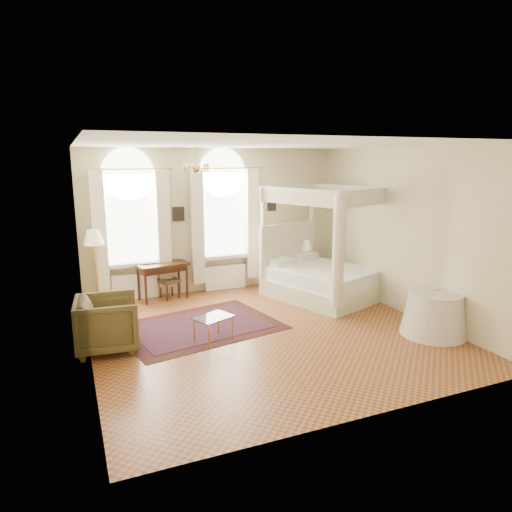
{
  "coord_description": "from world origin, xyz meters",
  "views": [
    {
      "loc": [
        -3.18,
        -7.09,
        3.08
      ],
      "look_at": [
        -0.04,
        0.4,
        1.33
      ],
      "focal_mm": 32.0,
      "sensor_mm": 36.0,
      "label": 1
    }
  ],
  "objects_px": {
    "coffee_table": "(213,319)",
    "floor_lamp": "(94,241)",
    "canopy_bed": "(323,273)",
    "side_table": "(434,314)",
    "writing_desk": "(162,268)",
    "armchair": "(108,323)",
    "nightstand": "(303,271)",
    "stool": "(169,282)"
  },
  "relations": [
    {
      "from": "coffee_table",
      "to": "floor_lamp",
      "type": "height_order",
      "value": "floor_lamp"
    },
    {
      "from": "canopy_bed",
      "to": "side_table",
      "type": "xyz_separation_m",
      "value": [
        0.68,
        -2.68,
        -0.18
      ]
    },
    {
      "from": "coffee_table",
      "to": "writing_desk",
      "type": "bearing_deg",
      "value": 96.5
    },
    {
      "from": "armchair",
      "to": "floor_lamp",
      "type": "relative_size",
      "value": 0.6
    },
    {
      "from": "floor_lamp",
      "to": "writing_desk",
      "type": "bearing_deg",
      "value": 0.0
    },
    {
      "from": "nightstand",
      "to": "armchair",
      "type": "height_order",
      "value": "armchair"
    },
    {
      "from": "writing_desk",
      "to": "stool",
      "type": "distance_m",
      "value": 0.36
    },
    {
      "from": "coffee_table",
      "to": "canopy_bed",
      "type": "bearing_deg",
      "value": 25.6
    },
    {
      "from": "canopy_bed",
      "to": "side_table",
      "type": "relative_size",
      "value": 2.42
    },
    {
      "from": "canopy_bed",
      "to": "floor_lamp",
      "type": "bearing_deg",
      "value": 164.91
    },
    {
      "from": "armchair",
      "to": "floor_lamp",
      "type": "distance_m",
      "value": 2.58
    },
    {
      "from": "side_table",
      "to": "canopy_bed",
      "type": "bearing_deg",
      "value": 104.16
    },
    {
      "from": "nightstand",
      "to": "coffee_table",
      "type": "distance_m",
      "value": 4.07
    },
    {
      "from": "nightstand",
      "to": "writing_desk",
      "type": "distance_m",
      "value": 3.47
    },
    {
      "from": "floor_lamp",
      "to": "side_table",
      "type": "bearing_deg",
      "value": -36.26
    },
    {
      "from": "nightstand",
      "to": "writing_desk",
      "type": "xyz_separation_m",
      "value": [
        -3.44,
        0.12,
        0.37
      ]
    },
    {
      "from": "writing_desk",
      "to": "floor_lamp",
      "type": "distance_m",
      "value": 1.55
    },
    {
      "from": "canopy_bed",
      "to": "stool",
      "type": "xyz_separation_m",
      "value": [
        -3.18,
        1.27,
        -0.19
      ]
    },
    {
      "from": "nightstand",
      "to": "floor_lamp",
      "type": "xyz_separation_m",
      "value": [
        -4.83,
        0.12,
        1.08
      ]
    },
    {
      "from": "armchair",
      "to": "writing_desk",
      "type": "bearing_deg",
      "value": -24.81
    },
    {
      "from": "writing_desk",
      "to": "nightstand",
      "type": "bearing_deg",
      "value": -2.02
    },
    {
      "from": "nightstand",
      "to": "side_table",
      "type": "bearing_deg",
      "value": -81.76
    },
    {
      "from": "writing_desk",
      "to": "side_table",
      "type": "distance_m",
      "value": 5.63
    },
    {
      "from": "nightstand",
      "to": "coffee_table",
      "type": "bearing_deg",
      "value": -140.43
    },
    {
      "from": "armchair",
      "to": "floor_lamp",
      "type": "bearing_deg",
      "value": 5.23
    },
    {
      "from": "nightstand",
      "to": "floor_lamp",
      "type": "relative_size",
      "value": 0.39
    },
    {
      "from": "canopy_bed",
      "to": "stool",
      "type": "relative_size",
      "value": 5.71
    },
    {
      "from": "nightstand",
      "to": "coffee_table",
      "type": "relative_size",
      "value": 0.85
    },
    {
      "from": "coffee_table",
      "to": "side_table",
      "type": "distance_m",
      "value": 3.89
    },
    {
      "from": "canopy_bed",
      "to": "nightstand",
      "type": "xyz_separation_m",
      "value": [
        0.12,
        1.15,
        -0.24
      ]
    },
    {
      "from": "floor_lamp",
      "to": "side_table",
      "type": "height_order",
      "value": "floor_lamp"
    },
    {
      "from": "canopy_bed",
      "to": "side_table",
      "type": "distance_m",
      "value": 2.77
    },
    {
      "from": "side_table",
      "to": "coffee_table",
      "type": "bearing_deg",
      "value": 161.48
    },
    {
      "from": "writing_desk",
      "to": "side_table",
      "type": "height_order",
      "value": "writing_desk"
    },
    {
      "from": "coffee_table",
      "to": "stool",
      "type": "bearing_deg",
      "value": 93.59
    },
    {
      "from": "writing_desk",
      "to": "floor_lamp",
      "type": "bearing_deg",
      "value": 180.0
    },
    {
      "from": "canopy_bed",
      "to": "writing_desk",
      "type": "relative_size",
      "value": 2.34
    },
    {
      "from": "stool",
      "to": "armchair",
      "type": "distance_m",
      "value": 2.84
    },
    {
      "from": "writing_desk",
      "to": "floor_lamp",
      "type": "relative_size",
      "value": 0.72
    },
    {
      "from": "stool",
      "to": "side_table",
      "type": "bearing_deg",
      "value": -45.65
    },
    {
      "from": "stool",
      "to": "armchair",
      "type": "height_order",
      "value": "armchair"
    },
    {
      "from": "stool",
      "to": "armchair",
      "type": "xyz_separation_m",
      "value": [
        -1.52,
        -2.39,
        0.08
      ]
    }
  ]
}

